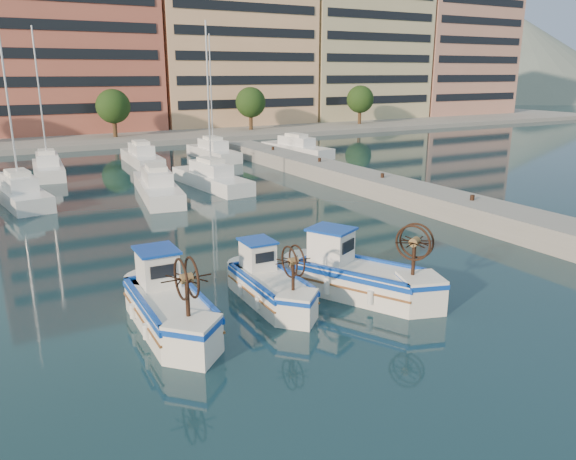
{
  "coord_description": "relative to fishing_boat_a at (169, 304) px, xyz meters",
  "views": [
    {
      "loc": [
        -10.99,
        -15.75,
        8.14
      ],
      "look_at": [
        0.47,
        4.76,
        1.5
      ],
      "focal_mm": 35.0,
      "sensor_mm": 36.0,
      "label": 1
    }
  ],
  "objects": [
    {
      "name": "yacht_marina",
      "position": [
        3.83,
        26.92,
        -0.31
      ],
      "size": [
        38.91,
        23.49,
        11.5
      ],
      "color": "white",
      "rests_on": "ground"
    },
    {
      "name": "fishing_boat_c",
      "position": [
        7.02,
        -0.79,
        0.02
      ],
      "size": [
        3.99,
        5.16,
        3.12
      ],
      "rotation": [
        0.0,
        0.0,
        0.47
      ],
      "color": "white",
      "rests_on": "ground"
    },
    {
      "name": "waterfront",
      "position": [
        15.34,
        64.05,
        10.26
      ],
      "size": [
        180.0,
        40.0,
        25.6
      ],
      "color": "gray",
      "rests_on": "ground"
    },
    {
      "name": "fishing_boat_b",
      "position": [
        3.88,
        0.34,
        -0.11
      ],
      "size": [
        1.81,
        4.26,
        2.64
      ],
      "rotation": [
        0.0,
        0.0,
        -0.02
      ],
      "color": "white",
      "rests_on": "ground"
    },
    {
      "name": "hill_east",
      "position": [
        146.11,
        109.01,
        -0.84
      ],
      "size": [
        160.0,
        160.0,
        50.0
      ],
      "primitive_type": "cone",
      "color": "slate",
      "rests_on": "ground"
    },
    {
      "name": "quay",
      "position": [
        19.11,
        7.01,
        -0.24
      ],
      "size": [
        3.0,
        60.0,
        1.2
      ],
      "primitive_type": "cube",
      "color": "gray",
      "rests_on": "ground"
    },
    {
      "name": "fishing_boat_a",
      "position": [
        0.0,
        0.0,
        0.0
      ],
      "size": [
        2.07,
        4.89,
        3.04
      ],
      "rotation": [
        0.0,
        0.0,
        -0.02
      ],
      "color": "white",
      "rests_on": "ground"
    },
    {
      "name": "ground",
      "position": [
        6.11,
        -0.99,
        -0.84
      ],
      "size": [
        300.0,
        300.0,
        0.0
      ],
      "primitive_type": "plane",
      "color": "#193542",
      "rests_on": "ground"
    }
  ]
}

